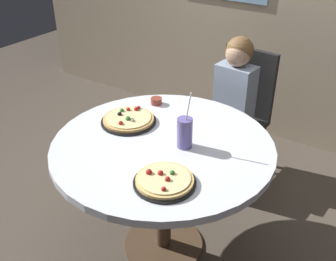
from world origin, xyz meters
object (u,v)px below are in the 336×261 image
object	(u,v)px
sauce_bowl	(156,101)
soda_cup	(185,133)
chair_wooden	(240,108)
diner_child	(227,123)
pizza_veggie	(165,181)
pizza_cheese	(129,120)
dining_table	(163,159)

from	to	relation	value
sauce_bowl	soda_cup	bearing A→B (deg)	-38.40
chair_wooden	diner_child	xyz separation A→B (m)	(-0.02, -0.18, -0.05)
chair_wooden	pizza_veggie	size ratio (longest dim) A/B	3.32
chair_wooden	pizza_cheese	size ratio (longest dim) A/B	3.02
pizza_veggie	soda_cup	xyz separation A→B (m)	(-0.09, 0.31, 0.06)
dining_table	pizza_cheese	xyz separation A→B (m)	(-0.29, 0.07, 0.12)
dining_table	chair_wooden	size ratio (longest dim) A/B	1.23
dining_table	diner_child	bearing A→B (deg)	90.50
dining_table	chair_wooden	world-z (taller)	chair_wooden
diner_child	soda_cup	size ratio (longest dim) A/B	3.52
chair_wooden	pizza_veggie	distance (m)	1.31
chair_wooden	pizza_veggie	world-z (taller)	chair_wooden
dining_table	soda_cup	size ratio (longest dim) A/B	3.81
diner_child	pizza_cheese	world-z (taller)	diner_child
pizza_veggie	chair_wooden	bearing A→B (deg)	98.50
soda_cup	sauce_bowl	size ratio (longest dim) A/B	4.39
dining_table	diner_child	xyz separation A→B (m)	(-0.01, 0.81, -0.16)
dining_table	pizza_veggie	world-z (taller)	pizza_veggie
soda_cup	sauce_bowl	bearing A→B (deg)	141.60
diner_child	sauce_bowl	xyz separation A→B (m)	(-0.28, -0.46, 0.29)
pizza_veggie	dining_table	bearing A→B (deg)	125.58
chair_wooden	soda_cup	distance (m)	1.01
dining_table	sauce_bowl	world-z (taller)	sauce_bowl
chair_wooden	pizza_veggie	bearing A→B (deg)	-81.50
diner_child	soda_cup	xyz separation A→B (m)	(0.12, -0.78, 0.35)
chair_wooden	sauce_bowl	size ratio (longest dim) A/B	13.57
pizza_veggie	sauce_bowl	distance (m)	0.79
pizza_cheese	soda_cup	world-z (taller)	soda_cup
diner_child	sauce_bowl	size ratio (longest dim) A/B	15.46
chair_wooden	pizza_cheese	world-z (taller)	chair_wooden
diner_child	sauce_bowl	world-z (taller)	diner_child
dining_table	pizza_cheese	world-z (taller)	pizza_cheese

